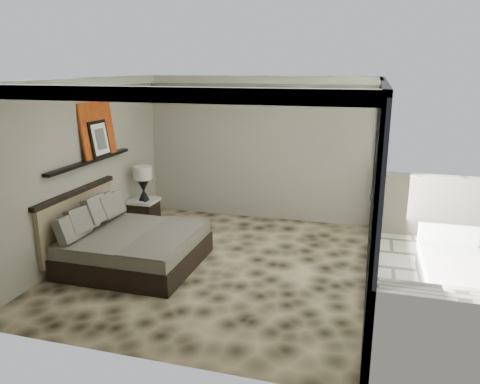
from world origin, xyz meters
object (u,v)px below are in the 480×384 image
(bed, at_px, (129,244))
(lounger, at_px, (453,274))
(nightstand, at_px, (144,212))
(table_lamp, at_px, (143,179))

(bed, height_order, lounger, bed)
(lounger, bearing_deg, bed, -174.68)
(nightstand, height_order, lounger, lounger)
(bed, relative_size, nightstand, 3.80)
(nightstand, height_order, table_lamp, table_lamp)
(table_lamp, relative_size, lounger, 0.38)
(table_lamp, bearing_deg, lounger, -12.72)
(nightstand, bearing_deg, table_lamp, -66.05)
(bed, bearing_deg, table_lamp, 109.37)
(nightstand, relative_size, table_lamp, 0.79)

